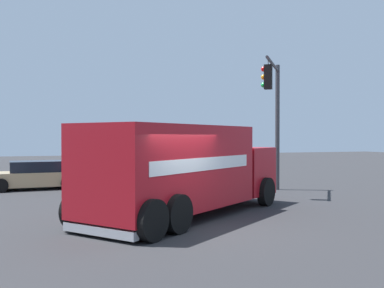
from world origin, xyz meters
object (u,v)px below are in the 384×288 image
delivery_truck (184,169)px  pickup_maroon (171,170)px  traffic_light_secondary (274,107)px  sedan_tan (35,176)px

delivery_truck → pickup_maroon: delivery_truck is taller
delivery_truck → traffic_light_secondary: bearing=-53.4°
sedan_tan → traffic_light_secondary: bearing=-117.5°
delivery_truck → traffic_light_secondary: 7.37m
traffic_light_secondary → pickup_maroon: 6.67m
delivery_truck → sedan_tan: bearing=24.3°
pickup_maroon → sedan_tan: pickup_maroon is taller
pickup_maroon → sedan_tan: size_ratio=1.22×
delivery_truck → pickup_maroon: 9.58m
traffic_light_secondary → sedan_tan: traffic_light_secondary is taller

